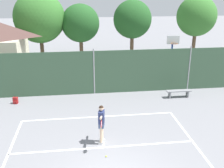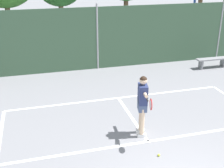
{
  "view_description": "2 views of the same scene",
  "coord_description": "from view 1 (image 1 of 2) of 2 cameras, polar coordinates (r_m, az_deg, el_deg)",
  "views": [
    {
      "loc": [
        -0.93,
        -7.62,
        6.62
      ],
      "look_at": [
        0.9,
        6.75,
        1.43
      ],
      "focal_mm": 42.6,
      "sensor_mm": 36.0,
      "label": 1
    },
    {
      "loc": [
        -2.86,
        -4.13,
        4.73
      ],
      "look_at": [
        -0.62,
        4.12,
        1.19
      ],
      "focal_mm": 47.14,
      "sensor_mm": 36.0,
      "label": 2
    }
  ],
  "objects": [
    {
      "name": "treeline_backdrop",
      "position": [
        26.16,
        -7.48,
        13.44
      ],
      "size": [
        25.33,
        4.26,
        6.48
      ],
      "color": "brown",
      "rests_on": "ground"
    },
    {
      "name": "tennis_ball",
      "position": [
        11.5,
        -1.26,
        -15.25
      ],
      "size": [
        0.07,
        0.07,
        0.07
      ],
      "primitive_type": "sphere",
      "color": "#CCE033",
      "rests_on": "ground"
    },
    {
      "name": "tennis_player",
      "position": [
        11.87,
        -2.27,
        -7.95
      ],
      "size": [
        0.33,
        1.44,
        1.85
      ],
      "color": "silver",
      "rests_on": "ground"
    },
    {
      "name": "chainlink_fence",
      "position": [
        17.43,
        -3.87,
        2.44
      ],
      "size": [
        26.09,
        0.09,
        3.06
      ],
      "color": "#38563D",
      "rests_on": "ground"
    },
    {
      "name": "courtside_bench",
      "position": [
        17.64,
        14.11,
        -1.69
      ],
      "size": [
        1.6,
        0.36,
        0.48
      ],
      "color": "gray",
      "rests_on": "ground"
    },
    {
      "name": "basketball_hoop",
      "position": [
        19.63,
        12.76,
        6.55
      ],
      "size": [
        0.9,
        0.67,
        3.55
      ],
      "color": "#284CB2",
      "rests_on": "ground"
    },
    {
      "name": "backpack_red",
      "position": [
        17.31,
        -20.02,
        -3.35
      ],
      "size": [
        0.32,
        0.3,
        0.46
      ],
      "color": "maroon",
      "rests_on": "ground"
    }
  ]
}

